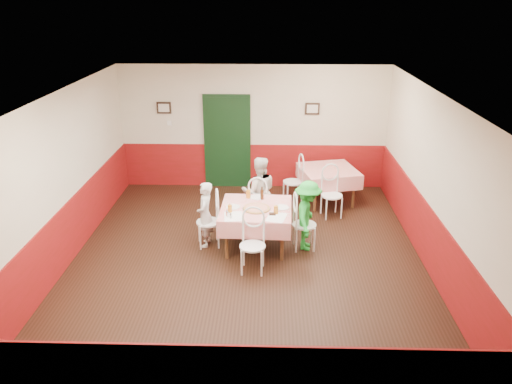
{
  "coord_description": "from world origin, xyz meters",
  "views": [
    {
      "loc": [
        0.37,
        -7.48,
        4.25
      ],
      "look_at": [
        0.14,
        0.47,
        1.05
      ],
      "focal_mm": 35.0,
      "sensor_mm": 36.0,
      "label": 1
    }
  ],
  "objects_px": {
    "second_table": "(328,186)",
    "glass_b": "(276,210)",
    "chair_right": "(304,225)",
    "pizza": "(257,208)",
    "diner_far": "(259,192)",
    "chair_near": "(253,246)",
    "beer_bottle": "(262,194)",
    "diner_right": "(308,216)",
    "chair_left": "(208,222)",
    "main_table": "(256,227)",
    "wallet": "(272,214)",
    "diner_left": "(205,214)",
    "chair_far": "(259,204)",
    "glass_a": "(230,209)",
    "glass_c": "(248,194)",
    "chair_second_b": "(332,196)",
    "chair_second_a": "(293,182)"
  },
  "relations": [
    {
      "from": "chair_second_b",
      "to": "pizza",
      "type": "relative_size",
      "value": 1.97
    },
    {
      "from": "diner_right",
      "to": "chair_left",
      "type": "bearing_deg",
      "value": 96.21
    },
    {
      "from": "pizza",
      "to": "wallet",
      "type": "xyz_separation_m",
      "value": [
        0.27,
        -0.22,
        -0.0
      ]
    },
    {
      "from": "diner_right",
      "to": "diner_far",
      "type": "bearing_deg",
      "value": 51.21
    },
    {
      "from": "second_table",
      "to": "chair_left",
      "type": "relative_size",
      "value": 1.24
    },
    {
      "from": "second_table",
      "to": "chair_near",
      "type": "bearing_deg",
      "value": -117.3
    },
    {
      "from": "chair_right",
      "to": "diner_far",
      "type": "height_order",
      "value": "diner_far"
    },
    {
      "from": "second_table",
      "to": "glass_b",
      "type": "distance_m",
      "value": 2.64
    },
    {
      "from": "second_table",
      "to": "glass_a",
      "type": "xyz_separation_m",
      "value": [
        -1.93,
        -2.3,
        0.45
      ]
    },
    {
      "from": "chair_near",
      "to": "glass_b",
      "type": "xyz_separation_m",
      "value": [
        0.38,
        0.6,
        0.38
      ]
    },
    {
      "from": "chair_left",
      "to": "glass_c",
      "type": "height_order",
      "value": "glass_c"
    },
    {
      "from": "chair_near",
      "to": "glass_b",
      "type": "relative_size",
      "value": 6.5
    },
    {
      "from": "glass_a",
      "to": "second_table",
      "type": "bearing_deg",
      "value": 50.09
    },
    {
      "from": "main_table",
      "to": "diner_left",
      "type": "distance_m",
      "value": 0.93
    },
    {
      "from": "main_table",
      "to": "diner_far",
      "type": "height_order",
      "value": "diner_far"
    },
    {
      "from": "glass_b",
      "to": "beer_bottle",
      "type": "relative_size",
      "value": 0.64
    },
    {
      "from": "diner_far",
      "to": "glass_c",
      "type": "bearing_deg",
      "value": 62.12
    },
    {
      "from": "chair_left",
      "to": "chair_right",
      "type": "relative_size",
      "value": 1.0
    },
    {
      "from": "chair_left",
      "to": "diner_left",
      "type": "xyz_separation_m",
      "value": [
        -0.05,
        0.0,
        0.15
      ]
    },
    {
      "from": "chair_far",
      "to": "glass_c",
      "type": "bearing_deg",
      "value": 72.59
    },
    {
      "from": "diner_far",
      "to": "main_table",
      "type": "bearing_deg",
      "value": 81.66
    },
    {
      "from": "second_table",
      "to": "pizza",
      "type": "bearing_deg",
      "value": -124.33
    },
    {
      "from": "glass_b",
      "to": "wallet",
      "type": "relative_size",
      "value": 1.26
    },
    {
      "from": "chair_right",
      "to": "pizza",
      "type": "height_order",
      "value": "chair_right"
    },
    {
      "from": "second_table",
      "to": "glass_a",
      "type": "bearing_deg",
      "value": -129.91
    },
    {
      "from": "diner_right",
      "to": "chair_second_b",
      "type": "bearing_deg",
      "value": -14.8
    },
    {
      "from": "glass_c",
      "to": "diner_right",
      "type": "height_order",
      "value": "diner_right"
    },
    {
      "from": "chair_left",
      "to": "glass_a",
      "type": "bearing_deg",
      "value": 48.28
    },
    {
      "from": "chair_right",
      "to": "pizza",
      "type": "distance_m",
      "value": 0.9
    },
    {
      "from": "diner_far",
      "to": "chair_near",
      "type": "bearing_deg",
      "value": 81.66
    },
    {
      "from": "chair_second_b",
      "to": "pizza",
      "type": "bearing_deg",
      "value": -149.74
    },
    {
      "from": "main_table",
      "to": "second_table",
      "type": "bearing_deg",
      "value": 54.6
    },
    {
      "from": "main_table",
      "to": "wallet",
      "type": "distance_m",
      "value": 0.57
    },
    {
      "from": "glass_b",
      "to": "wallet",
      "type": "height_order",
      "value": "glass_b"
    },
    {
      "from": "pizza",
      "to": "glass_c",
      "type": "distance_m",
      "value": 0.53
    },
    {
      "from": "chair_second_b",
      "to": "chair_far",
      "type": "bearing_deg",
      "value": -174.77
    },
    {
      "from": "chair_second_a",
      "to": "diner_far",
      "type": "relative_size",
      "value": 0.65
    },
    {
      "from": "chair_right",
      "to": "chair_second_a",
      "type": "distance_m",
      "value": 2.13
    },
    {
      "from": "chair_right",
      "to": "diner_left",
      "type": "bearing_deg",
      "value": 81.99
    },
    {
      "from": "diner_left",
      "to": "pizza",
      "type": "bearing_deg",
      "value": 86.18
    },
    {
      "from": "glass_a",
      "to": "glass_c",
      "type": "bearing_deg",
      "value": 65.97
    },
    {
      "from": "chair_second_a",
      "to": "glass_c",
      "type": "height_order",
      "value": "glass_c"
    },
    {
      "from": "chair_second_b",
      "to": "diner_far",
      "type": "xyz_separation_m",
      "value": [
        -1.45,
        -0.44,
        0.24
      ]
    },
    {
      "from": "chair_left",
      "to": "chair_far",
      "type": "relative_size",
      "value": 1.0
    },
    {
      "from": "second_table",
      "to": "glass_a",
      "type": "relative_size",
      "value": 8.6
    },
    {
      "from": "second_table",
      "to": "chair_right",
      "type": "distance_m",
      "value": 2.22
    },
    {
      "from": "chair_near",
      "to": "wallet",
      "type": "xyz_separation_m",
      "value": [
        0.32,
        0.56,
        0.32
      ]
    },
    {
      "from": "main_table",
      "to": "second_table",
      "type": "xyz_separation_m",
      "value": [
        1.49,
        2.09,
        0.0
      ]
    },
    {
      "from": "pizza",
      "to": "chair_right",
      "type": "bearing_deg",
      "value": 2.54
    },
    {
      "from": "chair_left",
      "to": "pizza",
      "type": "height_order",
      "value": "chair_left"
    }
  ]
}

